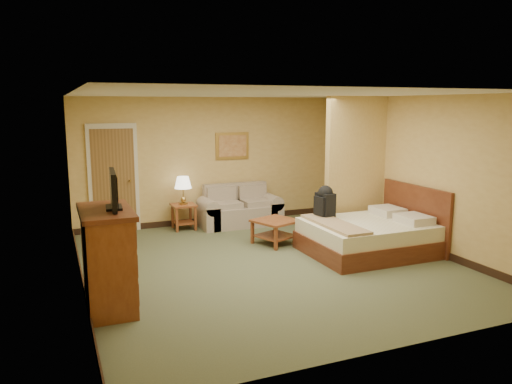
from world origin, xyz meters
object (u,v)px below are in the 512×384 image
bed (371,235)px  coffee_table (276,227)px  dresser (108,258)px  loveseat (240,212)px

bed → coffee_table: bearing=138.5°
bed → dresser: bearing=-170.7°
loveseat → coffee_table: (0.10, -1.57, 0.04)m
coffee_table → bed: bearing=-41.5°
loveseat → bed: (1.34, -2.67, 0.03)m
coffee_table → dresser: 3.56m
loveseat → dresser: dresser is taller
coffee_table → loveseat: bearing=93.5°
dresser → loveseat: bearing=48.8°
coffee_table → dresser: dresser is taller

